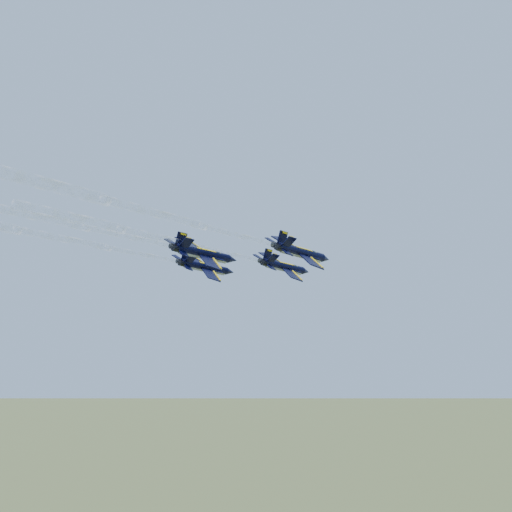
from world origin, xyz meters
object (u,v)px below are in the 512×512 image
Objects in this scene: jet_right at (302,253)px; jet_lead at (285,267)px; jet_slot at (204,254)px; jet_left at (206,267)px.

jet_lead is at bearing 139.46° from jet_right.
jet_lead is 20.41m from jet_slot.
jet_slot is (-12.90, -8.99, 0.00)m from jet_right.
jet_left is 15.67m from jet_slot.
jet_left and jet_right have the same top height.
jet_lead is 16.18m from jet_right.
jet_lead is at bearing 40.48° from jet_left.
jet_left is (-11.97, -8.81, 0.00)m from jet_lead.
jet_lead is at bearing 90.21° from jet_slot.
jet_right is 15.73m from jet_slot.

